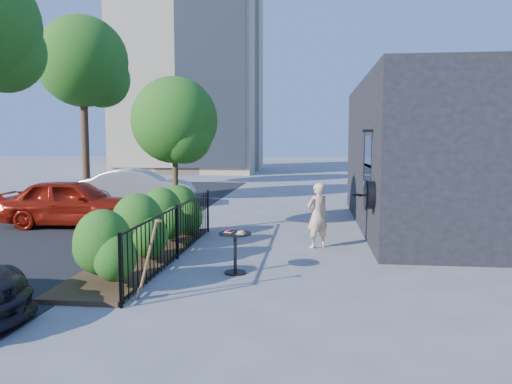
# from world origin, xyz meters

# --- Properties ---
(ground) EXTENTS (120.00, 120.00, 0.00)m
(ground) POSITION_xyz_m (0.00, 0.00, 0.00)
(ground) COLOR gray
(ground) RESTS_ON ground
(shop_building) EXTENTS (6.22, 9.00, 4.00)m
(shop_building) POSITION_xyz_m (5.50, 4.50, 2.00)
(shop_building) COLOR black
(shop_building) RESTS_ON ground
(fence) EXTENTS (0.05, 6.05, 1.10)m
(fence) POSITION_xyz_m (-1.50, 0.00, 0.56)
(fence) COLOR black
(fence) RESTS_ON ground
(planting_bed) EXTENTS (1.30, 6.00, 0.08)m
(planting_bed) POSITION_xyz_m (-2.20, 0.00, 0.04)
(planting_bed) COLOR #382616
(planting_bed) RESTS_ON ground
(shrubs) EXTENTS (1.10, 5.60, 1.24)m
(shrubs) POSITION_xyz_m (-2.10, 0.10, 0.70)
(shrubs) COLOR #225613
(shrubs) RESTS_ON ground
(patio_tree) EXTENTS (2.20, 2.20, 3.94)m
(patio_tree) POSITION_xyz_m (-2.24, 2.76, 2.76)
(patio_tree) COLOR #3F2B19
(patio_tree) RESTS_ON ground
(street) EXTENTS (9.00, 30.00, 0.01)m
(street) POSITION_xyz_m (-7.00, 3.00, 0.00)
(street) COLOR black
(street) RESTS_ON ground
(street_tree_far) EXTENTS (4.40, 4.40, 8.28)m
(street_tree_far) POSITION_xyz_m (-9.94, 13.96, 5.92)
(street_tree_far) COLOR #3F2B19
(street_tree_far) RESTS_ON ground
(cafe_table) EXTENTS (0.59, 0.59, 0.79)m
(cafe_table) POSITION_xyz_m (-0.16, -0.96, 0.51)
(cafe_table) COLOR black
(cafe_table) RESTS_ON ground
(woman) EXTENTS (0.64, 0.59, 1.46)m
(woman) POSITION_xyz_m (1.33, 1.40, 0.73)
(woman) COLOR beige
(woman) RESTS_ON ground
(shovel) EXTENTS (0.43, 0.16, 1.27)m
(shovel) POSITION_xyz_m (-1.25, -2.60, 0.56)
(shovel) COLOR brown
(shovel) RESTS_ON ground
(car_red) EXTENTS (4.03, 1.83, 1.34)m
(car_red) POSITION_xyz_m (-5.38, 3.39, 0.67)
(car_red) COLOR #A01C0D
(car_red) RESTS_ON ground
(car_silver) EXTENTS (4.24, 2.09, 1.34)m
(car_silver) POSITION_xyz_m (-5.11, 7.96, 0.67)
(car_silver) COLOR silver
(car_silver) RESTS_ON ground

